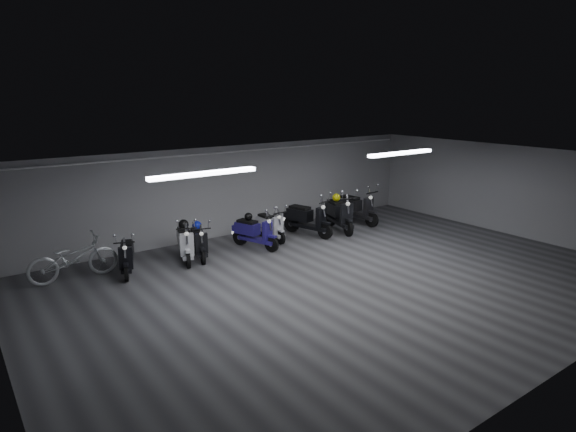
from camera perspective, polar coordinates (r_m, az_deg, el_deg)
floor at (r=11.84m, az=6.25°, el=-7.54°), size 14.00×10.00×0.01m
ceiling at (r=11.11m, az=6.64°, el=6.05°), size 14.00×10.00×0.01m
back_wall at (r=15.36m, az=-6.19°, el=3.00°), size 14.00×0.01×2.80m
front_wall at (r=8.59m, az=29.67°, el=-7.95°), size 14.00×0.01×2.80m
right_wall at (r=16.83m, az=24.44°, el=2.78°), size 0.01×10.00×2.80m
fluor_strip_left at (r=10.26m, az=-9.80°, el=4.89°), size 2.40×0.18×0.08m
fluor_strip_right at (r=13.95m, az=13.04°, el=7.16°), size 2.40×0.18×0.08m
conduit at (r=15.10m, az=-6.16°, el=7.50°), size 13.60×0.05×0.05m
scooter_0 at (r=12.66m, az=-18.36°, el=-3.87°), size 1.06×1.68×1.19m
scooter_2 at (r=13.19m, az=-11.94°, el=-2.47°), size 1.10×1.84×1.30m
scooter_3 at (r=13.35m, az=-10.38°, el=-2.44°), size 0.96×1.68×1.19m
scooter_4 at (r=13.97m, az=-3.86°, el=-1.27°), size 1.13×1.82×1.29m
scooter_6 at (r=14.77m, az=-2.05°, el=-0.60°), size 0.55×1.60×1.18m
scooter_7 at (r=15.20m, az=2.36°, el=0.35°), size 1.15×2.05×1.45m
scooter_8 at (r=15.80m, az=6.05°, el=0.87°), size 1.20×2.10×1.49m
scooter_9 at (r=16.79m, az=8.07°, el=1.54°), size 0.87×2.01×1.45m
bicycle at (r=12.71m, az=-23.86°, el=-4.01°), size 2.04×0.73×1.32m
helmet_0 at (r=13.48m, az=-10.59°, el=-1.09°), size 0.25×0.25×0.25m
helmet_1 at (r=14.04m, az=-4.64°, el=-0.06°), size 0.23×0.23×0.23m
helmet_2 at (r=13.34m, az=-12.11°, el=-0.98°), size 0.28×0.28×0.28m
helmet_3 at (r=15.97m, az=5.65°, el=2.17°), size 0.26×0.26×0.26m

